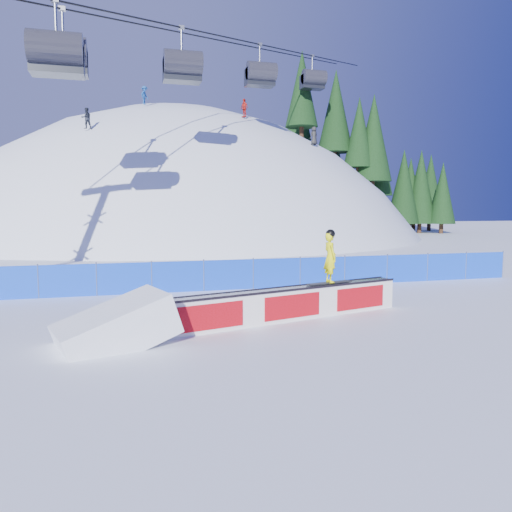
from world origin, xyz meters
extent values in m
plane|color=white|center=(0.00, 0.00, 0.00)|extent=(160.00, 160.00, 0.00)
sphere|color=white|center=(0.00, 42.00, -18.00)|extent=(64.00, 64.00, 64.00)
cylinder|color=#332014|center=(15.37, 37.29, 10.27)|extent=(0.50, 0.50, 1.40)
cone|color=black|center=(15.37, 37.29, 14.07)|extent=(2.82, 2.82, 6.40)
cylinder|color=#332014|center=(16.29, 38.07, 9.86)|extent=(0.50, 0.50, 1.40)
cone|color=black|center=(16.29, 38.07, 14.85)|extent=(3.86, 3.86, 8.78)
cylinder|color=#332014|center=(18.28, 38.51, 8.63)|extent=(0.50, 0.50, 1.40)
cone|color=black|center=(18.28, 38.51, 13.81)|extent=(4.03, 4.03, 9.15)
cylinder|color=#332014|center=(17.68, 43.19, 9.25)|extent=(0.50, 0.50, 1.40)
cone|color=black|center=(17.68, 43.19, 13.46)|extent=(3.18, 3.18, 7.23)
cylinder|color=#332014|center=(20.09, 37.15, 7.03)|extent=(0.50, 0.50, 1.40)
cone|color=black|center=(20.09, 37.15, 12.51)|extent=(4.29, 4.29, 9.75)
cylinder|color=#332014|center=(22.73, 42.36, 5.12)|extent=(0.50, 0.50, 1.40)
cone|color=black|center=(22.73, 42.36, 9.61)|extent=(3.42, 3.42, 7.77)
cylinder|color=#332014|center=(25.15, 43.86, 2.30)|extent=(0.50, 0.50, 1.40)
cone|color=black|center=(25.15, 43.86, 6.79)|extent=(3.42, 3.42, 7.78)
cylinder|color=#332014|center=(25.07, 45.67, 2.14)|extent=(0.50, 0.50, 1.40)
cone|color=black|center=(25.07, 45.67, 7.52)|extent=(4.20, 4.20, 9.55)
cylinder|color=#332014|center=(26.49, 38.25, 0.60)|extent=(0.50, 0.50, 1.40)
cone|color=black|center=(26.49, 38.25, 4.43)|extent=(2.85, 2.85, 6.47)
cylinder|color=#332014|center=(29.98, 39.21, 0.60)|extent=(0.50, 0.50, 1.40)
cone|color=black|center=(29.98, 39.21, 4.64)|extent=(3.03, 3.03, 6.89)
cylinder|color=#332014|center=(29.94, 45.73, 0.60)|extent=(0.50, 0.50, 1.40)
cone|color=black|center=(29.94, 45.73, 4.52)|extent=(2.93, 2.93, 6.65)
cylinder|color=#332014|center=(32.47, 38.87, 0.60)|extent=(0.50, 0.50, 1.40)
cone|color=black|center=(32.47, 38.87, 4.40)|extent=(2.81, 2.81, 6.39)
cylinder|color=#332014|center=(32.99, 42.24, 0.60)|extent=(0.50, 0.50, 1.40)
cone|color=black|center=(32.99, 42.24, 4.27)|extent=(2.70, 2.70, 6.13)
cube|color=blue|center=(0.00, 4.50, 0.60)|extent=(22.00, 0.03, 1.20)
cylinder|color=#3C486D|center=(-9.00, 4.50, 0.65)|extent=(0.05, 0.05, 1.30)
cylinder|color=#3C486D|center=(-7.00, 4.50, 0.65)|extent=(0.05, 0.05, 1.30)
cylinder|color=#3C486D|center=(-5.00, 4.50, 0.65)|extent=(0.05, 0.05, 1.30)
cylinder|color=#3C486D|center=(-3.00, 4.50, 0.65)|extent=(0.05, 0.05, 1.30)
cylinder|color=#3C486D|center=(-1.00, 4.50, 0.65)|extent=(0.05, 0.05, 1.30)
cylinder|color=#3C486D|center=(1.00, 4.50, 0.65)|extent=(0.05, 0.05, 1.30)
cylinder|color=#3C486D|center=(3.00, 4.50, 0.65)|extent=(0.05, 0.05, 1.30)
cylinder|color=#3C486D|center=(5.00, 4.50, 0.65)|extent=(0.05, 0.05, 1.30)
cylinder|color=#3C486D|center=(7.00, 4.50, 0.65)|extent=(0.05, 0.05, 1.30)
cylinder|color=#3C486D|center=(9.00, 4.50, 0.65)|extent=(0.05, 0.05, 1.30)
cylinder|color=#3C486D|center=(11.00, 4.50, 0.65)|extent=(0.05, 0.05, 1.30)
cylinder|color=#2A2A33|center=(-8.75, 10.55, 10.52)|extent=(2.40, 1.50, 1.50)
cylinder|color=#2A2A33|center=(-2.00, 17.93, 12.36)|extent=(2.40, 1.50, 1.50)
cylinder|color=#2A2A33|center=(5.50, 26.13, 14.40)|extent=(2.40, 1.50, 1.50)
cylinder|color=#2A2A33|center=(13.75, 35.15, 16.64)|extent=(2.40, 1.50, 1.50)
cube|color=white|center=(-1.47, -1.12, 0.45)|extent=(7.84, 2.66, 0.90)
cube|color=#9496A1|center=(-1.47, -1.12, 0.92)|extent=(7.77, 2.67, 0.04)
cube|color=black|center=(-1.39, -1.37, 0.93)|extent=(7.71, 2.21, 0.06)
cube|color=black|center=(-1.54, -0.86, 0.93)|extent=(7.71, 2.21, 0.06)
cube|color=red|center=(-1.39, -1.37, 0.45)|extent=(7.32, 2.09, 0.68)
cube|color=red|center=(-1.54, -0.87, 0.45)|extent=(7.32, 2.09, 0.68)
cube|color=black|center=(0.04, -0.69, 0.98)|extent=(1.60, 0.71, 0.03)
imported|color=#EAEF0B|center=(0.04, -0.69, 1.76)|extent=(0.39, 0.57, 1.53)
sphere|color=black|center=(0.04, -0.69, 2.47)|extent=(0.29, 0.29, 0.29)
imported|color=black|center=(-8.45, 27.84, 10.25)|extent=(0.96, 0.84, 1.65)
imported|color=red|center=(5.06, 30.34, 12.19)|extent=(0.75, 1.05, 1.65)
imported|color=#194C97|center=(-3.58, 33.78, 13.54)|extent=(1.10, 1.23, 1.65)
imported|color=#242424|center=(11.36, 29.02, 9.78)|extent=(0.94, 0.78, 1.65)
camera|label=1|loc=(-6.12, -14.65, 3.31)|focal=35.00mm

